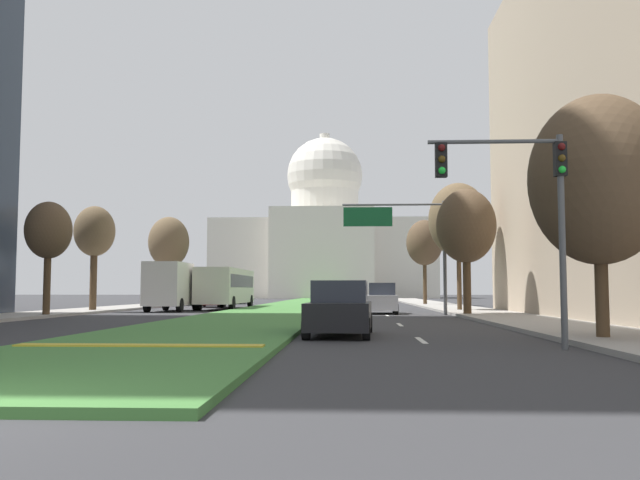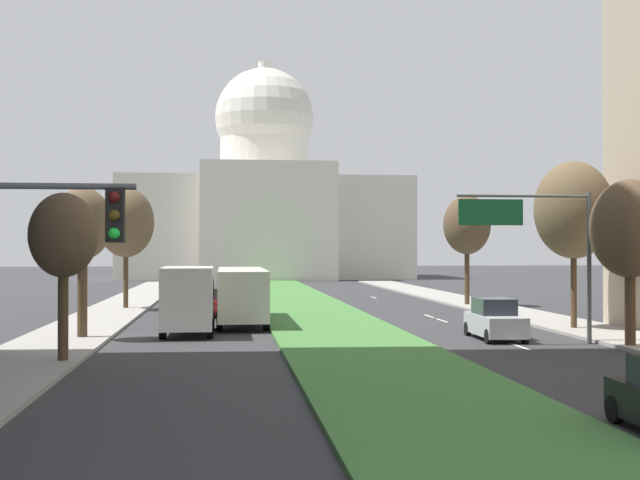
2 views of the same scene
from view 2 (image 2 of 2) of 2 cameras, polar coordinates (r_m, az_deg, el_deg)
name	(u,v)px [view 2 (image 2 of 2)]	position (r m, az deg, el deg)	size (l,w,h in m)	color
ground_plane	(301,305)	(60.57, -1.31, -4.41)	(260.00, 260.00, 0.00)	#333335
grass_median	(308,310)	(54.93, -0.78, -4.74)	(6.34, 101.99, 0.14)	#427A38
lane_dashes_right	(478,333)	(41.79, 10.61, -6.14)	(0.16, 55.72, 0.01)	silver
sidewalk_left	(99,319)	(49.53, -14.64, -5.17)	(4.00, 101.99, 0.15)	#9E9991
sidewalk_right	(525,315)	(52.15, 13.62, -4.94)	(4.00, 101.99, 0.15)	#9E9991
capitol_building	(265,205)	(116.31, -3.74, 2.39)	(38.43, 23.98, 29.72)	silver
overhead_guide_sign	(539,235)	(37.13, 14.53, 0.36)	(5.90, 0.20, 6.50)	#515456
street_tree_left_mid	(63,237)	(31.13, -16.89, 0.18)	(2.40, 2.40, 6.05)	#4C3823
street_tree_right_mid	(630,230)	(36.74, 20.13, 0.66)	(3.22, 3.22, 6.90)	#4C3823
street_tree_left_far	(83,226)	(39.09, -15.69, 0.92)	(2.59, 2.59, 6.81)	#4C3823
street_tree_right_far	(573,210)	(43.77, 16.69, 1.93)	(3.86, 3.86, 8.39)	#4C3823
street_tree_left_distant	(126,223)	(57.33, -12.93, 1.15)	(3.70, 3.70, 8.10)	#4C3823
street_tree_right_distant	(467,225)	(60.14, 9.86, 0.98)	(3.31, 3.31, 7.79)	#4C3823
sedan_midblock	(495,320)	(38.84, 11.68, -5.32)	(1.93, 4.41, 1.84)	#BCBCC1
sedan_distant	(202,303)	(51.50, -7.92, -4.21)	(2.22, 4.63, 1.69)	maroon
sedan_far_horizon	(201,291)	(64.90, -7.98, -3.42)	(2.14, 4.76, 1.75)	#4C5156
box_truck_delivery	(188,299)	(40.56, -8.85, -3.95)	(2.40, 6.40, 3.20)	black
city_bus	(242,291)	(45.94, -5.30, -3.43)	(2.62, 11.00, 2.95)	beige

